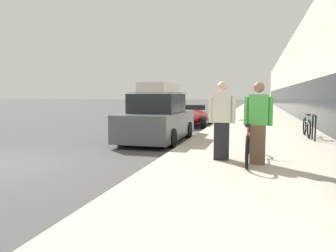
% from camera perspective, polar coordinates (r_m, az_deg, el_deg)
% --- Properties ---
extents(sidewalk_slab, '(4.68, 70.00, 0.13)m').
position_cam_1_polar(sidewalk_slab, '(26.93, 15.51, 1.93)').
color(sidewalk_slab, '#B2AA99').
rests_on(sidewalk_slab, ground).
extents(tandem_bicycle, '(0.52, 2.48, 0.88)m').
position_cam_1_polar(tandem_bicycle, '(7.59, 13.80, -3.09)').
color(tandem_bicycle, black).
rests_on(tandem_bicycle, sidewalk_slab).
extents(person_rider, '(0.60, 0.23, 1.75)m').
position_cam_1_polar(person_rider, '(7.22, 15.40, 0.50)').
color(person_rider, brown).
rests_on(person_rider, sidewalk_slab).
extents(person_bystander, '(0.61, 0.24, 1.79)m').
position_cam_1_polar(person_bystander, '(7.53, 9.36, 0.93)').
color(person_bystander, black).
rests_on(person_bystander, sidewalk_slab).
extents(bike_rack_hoop, '(0.05, 0.60, 0.84)m').
position_cam_1_polar(bike_rack_hoop, '(11.69, 24.09, 0.21)').
color(bike_rack_hoop, black).
rests_on(bike_rack_hoop, sidewalk_slab).
extents(cruiser_bike_nearest, '(0.52, 1.71, 0.83)m').
position_cam_1_polar(cruiser_bike_nearest, '(12.59, 23.01, -0.13)').
color(cruiser_bike_nearest, black).
rests_on(cruiser_bike_nearest, sidewalk_slab).
extents(parked_sedan_curbside, '(1.89, 4.14, 1.72)m').
position_cam_1_polar(parked_sedan_curbside, '(11.35, -1.83, 1.05)').
color(parked_sedan_curbside, '#4C5156').
rests_on(parked_sedan_curbside, ground).
extents(vintage_roadster_curbside, '(1.75, 4.18, 1.08)m').
position_cam_1_polar(vintage_roadster_curbside, '(17.13, 4.31, 1.59)').
color(vintage_roadster_curbside, maroon).
rests_on(vintage_roadster_curbside, ground).
extents(moving_truck, '(2.36, 6.94, 2.62)m').
position_cam_1_polar(moving_truck, '(28.82, -1.23, 4.87)').
color(moving_truck, orange).
rests_on(moving_truck, ground).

